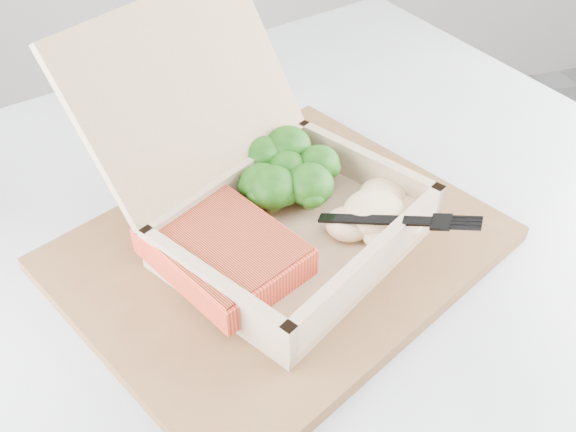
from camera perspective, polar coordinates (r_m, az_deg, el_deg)
name	(u,v)px	position (r m, az deg, el deg)	size (l,w,h in m)	color
cafe_table	(309,403)	(0.71, 1.85, -16.30)	(1.08, 1.08, 0.75)	black
serving_tray	(280,249)	(0.57, -0.72, -2.94)	(0.36, 0.28, 0.02)	brown
takeout_container	(260,185)	(0.56, -2.52, 2.78)	(0.31, 0.33, 0.18)	#A08460
salmon_fillet	(223,251)	(0.53, -5.76, -3.11)	(0.10, 0.13, 0.03)	#FF5131
broccoli_pile	(288,175)	(0.59, -0.04, 3.68)	(0.10, 0.10, 0.04)	#2A7119
mashed_potatoes	(375,212)	(0.56, 7.72, 0.34)	(0.09, 0.08, 0.03)	beige
plastic_fork	(353,215)	(0.54, 5.81, 0.08)	(0.12, 0.09, 0.03)	black
receipt	(215,141)	(0.72, -6.48, 6.64)	(0.07, 0.13, 0.00)	silver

